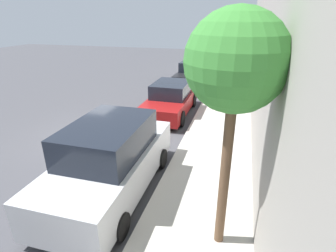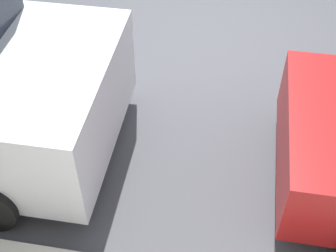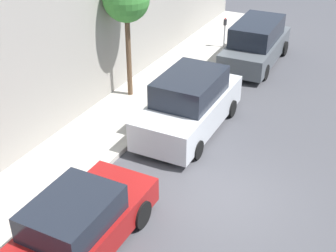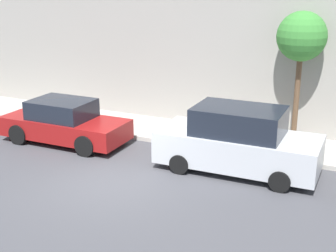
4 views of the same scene
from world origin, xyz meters
name	(u,v)px [view 2 (image 2 of 4)]	position (x,y,z in m)	size (l,w,h in m)	color
ground_plane	(199,40)	(0.00, 0.00, 0.00)	(60.00, 60.00, 0.00)	#424247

